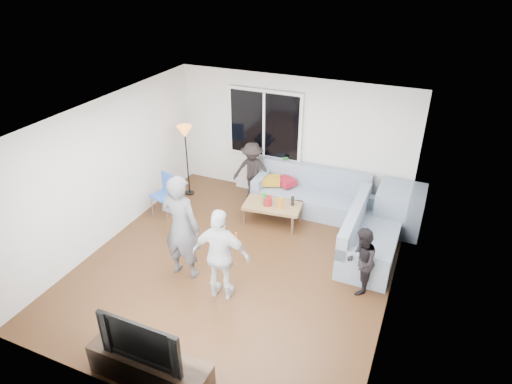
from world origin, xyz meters
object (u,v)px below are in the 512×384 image
at_px(player_right, 221,255).
at_px(tv_console, 150,368).
at_px(sofa_back_section, 311,191).
at_px(television, 145,337).
at_px(spectator_right, 361,261).
at_px(floor_lamp, 187,161).
at_px(player_left, 181,227).
at_px(spectator_back, 252,171).
at_px(sofa_right_section, 373,232).
at_px(side_chair, 163,196).
at_px(coffee_table, 272,213).

height_order(player_right, tv_console, player_right).
bearing_deg(tv_console, player_right, 86.80).
xyz_separation_m(sofa_back_section, player_right, (-0.47, -3.02, 0.34)).
height_order(player_right, television, player_right).
height_order(spectator_right, tv_console, spectator_right).
height_order(floor_lamp, player_left, player_left).
relative_size(spectator_back, television, 1.14).
bearing_deg(sofa_right_section, television, 152.02).
bearing_deg(player_right, sofa_right_section, -141.15).
height_order(sofa_back_section, sofa_right_section, same).
height_order(sofa_right_section, player_right, player_right).
bearing_deg(sofa_right_section, side_chair, 94.90).
bearing_deg(player_left, sofa_right_section, -146.28).
xyz_separation_m(side_chair, floor_lamp, (0.00, 0.96, 0.35)).
bearing_deg(tv_console, spectator_right, 53.47).
relative_size(coffee_table, floor_lamp, 0.71).
bearing_deg(sofa_back_section, tv_console, -96.84).
xyz_separation_m(floor_lamp, spectator_right, (4.07, -1.68, -0.22)).
bearing_deg(sofa_right_section, sofa_back_section, 55.06).
height_order(player_right, spectator_back, player_right).
bearing_deg(sofa_right_section, spectator_right, -180.00).
height_order(tv_console, television, television).
xyz_separation_m(coffee_table, tv_console, (-0.04, -4.03, 0.02)).
relative_size(floor_lamp, television, 1.42).
xyz_separation_m(spectator_right, tv_console, (-2.00, -2.70, -0.34)).
xyz_separation_m(sofa_back_section, player_left, (-1.30, -2.78, 0.48)).
bearing_deg(spectator_back, player_left, -102.84).
relative_size(side_chair, player_right, 0.56).
bearing_deg(player_left, floor_lamp, -60.05).
bearing_deg(player_right, floor_lamp, -58.35).
xyz_separation_m(side_chair, spectator_right, (4.07, -0.72, 0.13)).
height_order(floor_lamp, spectator_back, floor_lamp).
height_order(spectator_right, spectator_back, spectator_back).
distance_m(sofa_back_section, side_chair, 2.96).
relative_size(side_chair, spectator_back, 0.68).
bearing_deg(player_left, player_right, 164.31).
distance_m(player_left, tv_console, 2.23).
relative_size(player_right, spectator_back, 1.21).
xyz_separation_m(player_right, television, (-0.10, -1.75, -0.01)).
bearing_deg(spectator_back, sofa_right_section, -33.68).
bearing_deg(floor_lamp, coffee_table, -9.64).
bearing_deg(spectator_right, side_chair, -109.72).
distance_m(sofa_back_section, sofa_right_section, 1.75).
height_order(sofa_back_section, tv_console, sofa_back_section).
bearing_deg(floor_lamp, spectator_back, 17.32).
distance_m(player_right, spectator_back, 3.16).
bearing_deg(spectator_back, player_right, -87.78).
bearing_deg(television, player_right, 86.80).
bearing_deg(player_left, sofa_back_section, -114.39).
height_order(floor_lamp, tv_console, floor_lamp).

